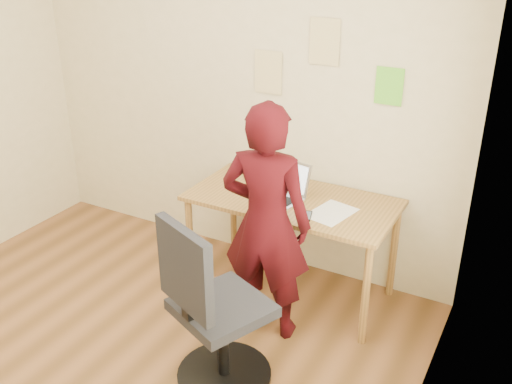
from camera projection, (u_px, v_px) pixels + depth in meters
The scene contains 10 objects.
room at pixel (51, 164), 2.78m from camera, with size 3.58×3.58×2.78m.
desk at pixel (292, 210), 3.88m from camera, with size 1.40×0.70×0.74m.
laptop at pixel (281, 190), 3.84m from camera, with size 0.38×0.35×0.24m.
paper_sheet at pixel (331, 213), 3.65m from camera, with size 0.23×0.33×0.00m, color white.
phone at pixel (306, 216), 3.60m from camera, with size 0.10×0.15×0.01m.
wall_note_left at pixel (268, 72), 3.99m from camera, with size 0.21×0.00×0.30m, color #DCC783.
wall_note_mid at pixel (324, 42), 3.71m from camera, with size 0.21×0.00×0.30m, color #DCC783.
wall_note_right at pixel (389, 86), 3.61m from camera, with size 0.18×0.00×0.24m, color #67D42F.
office_chair at pixel (212, 318), 3.12m from camera, with size 0.61×0.62×1.06m.
person at pixel (266, 224), 3.45m from camera, with size 0.56×0.37×1.54m, color #33070A.
Camera 1 is at (2.12, -1.79, 2.39)m, focal length 40.00 mm.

